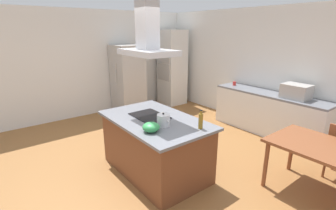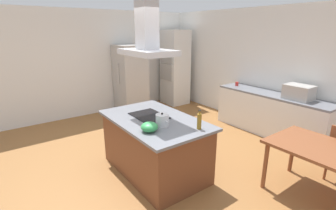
% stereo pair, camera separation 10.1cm
% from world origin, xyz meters
% --- Properties ---
extents(ground, '(16.00, 16.00, 0.00)m').
position_xyz_m(ground, '(0.00, 1.50, 0.00)').
color(ground, '#936033').
extents(wall_back, '(7.20, 0.10, 2.70)m').
position_xyz_m(wall_back, '(0.00, 3.25, 1.35)').
color(wall_back, white).
rests_on(wall_back, ground).
extents(wall_left, '(0.10, 8.80, 2.70)m').
position_xyz_m(wall_left, '(-3.45, 1.00, 1.35)').
color(wall_left, white).
rests_on(wall_left, ground).
extents(kitchen_island, '(1.78, 1.10, 0.90)m').
position_xyz_m(kitchen_island, '(0.00, 0.00, 0.45)').
color(kitchen_island, brown).
rests_on(kitchen_island, ground).
extents(cooktop, '(0.60, 0.44, 0.01)m').
position_xyz_m(cooktop, '(-0.15, 0.00, 0.91)').
color(cooktop, black).
rests_on(cooktop, kitchen_island).
extents(tea_kettle, '(0.24, 0.18, 0.20)m').
position_xyz_m(tea_kettle, '(0.31, -0.07, 0.99)').
color(tea_kettle, silver).
rests_on(tea_kettle, kitchen_island).
extents(olive_oil_bottle, '(0.06, 0.06, 0.27)m').
position_xyz_m(olive_oil_bottle, '(0.70, 0.28, 1.01)').
color(olive_oil_bottle, olive).
rests_on(olive_oil_bottle, kitchen_island).
extents(mixing_bowl, '(0.23, 0.23, 0.13)m').
position_xyz_m(mixing_bowl, '(0.38, -0.32, 0.96)').
color(mixing_bowl, '#33934C').
rests_on(mixing_bowl, kitchen_island).
extents(back_counter, '(2.46, 0.62, 0.90)m').
position_xyz_m(back_counter, '(0.21, 2.88, 0.45)').
color(back_counter, silver).
rests_on(back_counter, ground).
extents(countertop_microwave, '(0.50, 0.38, 0.28)m').
position_xyz_m(countertop_microwave, '(0.73, 2.88, 1.04)').
color(countertop_microwave, '#B2AFAA').
rests_on(countertop_microwave, back_counter).
extents(coffee_mug_red, '(0.08, 0.08, 0.09)m').
position_xyz_m(coffee_mug_red, '(-0.76, 2.89, 0.95)').
color(coffee_mug_red, red).
rests_on(coffee_mug_red, back_counter).
extents(wall_oven_stack, '(0.70, 0.66, 2.20)m').
position_xyz_m(wall_oven_stack, '(-2.90, 2.65, 1.10)').
color(wall_oven_stack, silver).
rests_on(wall_oven_stack, ground).
extents(refrigerator, '(0.80, 0.73, 1.82)m').
position_xyz_m(refrigerator, '(-2.98, 1.17, 0.91)').
color(refrigerator, '#B2AFAA').
rests_on(refrigerator, ground).
extents(dining_table, '(1.40, 0.90, 0.75)m').
position_xyz_m(dining_table, '(1.92, 1.39, 0.67)').
color(dining_table, brown).
rests_on(dining_table, ground).
extents(range_hood, '(0.90, 0.55, 0.78)m').
position_xyz_m(range_hood, '(-0.15, 0.00, 2.10)').
color(range_hood, '#ADADB2').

